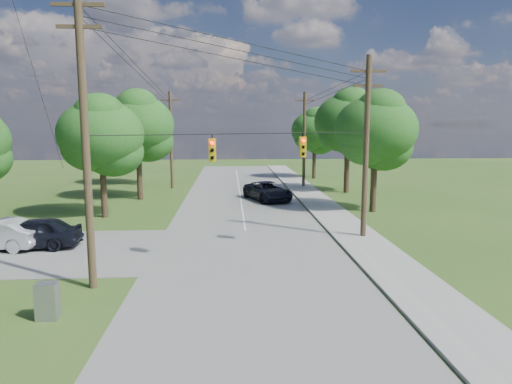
{
  "coord_description": "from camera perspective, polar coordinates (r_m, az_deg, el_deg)",
  "views": [
    {
      "loc": [
        1.05,
        -17.92,
        6.63
      ],
      "look_at": [
        2.37,
        5.0,
        3.23
      ],
      "focal_mm": 32.0,
      "sensor_mm": 36.0,
      "label": 1
    }
  ],
  "objects": [
    {
      "name": "pole_north_w",
      "position": [
        48.32,
        -10.56,
        6.5
      ],
      "size": [
        2.0,
        0.32,
        10.0
      ],
      "color": "#4D3D27",
      "rests_on": "ground"
    },
    {
      "name": "tree_e_near",
      "position": [
        35.64,
        14.72,
        7.54
      ],
      "size": [
        6.2,
        6.2,
        8.81
      ],
      "color": "#473523",
      "rests_on": "ground"
    },
    {
      "name": "tree_e_mid",
      "position": [
        45.39,
        11.44,
        8.61
      ],
      "size": [
        6.6,
        6.6,
        9.64
      ],
      "color": "#473523",
      "rests_on": "ground"
    },
    {
      "name": "tree_w_near",
      "position": [
        34.15,
        -18.81,
        6.79
      ],
      "size": [
        6.0,
        6.0,
        8.4
      ],
      "color": "#473523",
      "rests_on": "ground"
    },
    {
      "name": "traffic_signals",
      "position": [
        22.43,
        0.55,
        5.53
      ],
      "size": [
        4.91,
        3.27,
        1.05
      ],
      "color": "#DCB90C",
      "rests_on": "ground"
    },
    {
      "name": "tree_w_far",
      "position": [
        51.9,
        -14.6,
        7.73
      ],
      "size": [
        6.0,
        6.0,
        8.73
      ],
      "color": "#473523",
      "rests_on": "ground"
    },
    {
      "name": "control_cabinet",
      "position": [
        17.55,
        -24.63,
        -12.31
      ],
      "size": [
        0.71,
        0.52,
        1.29
      ],
      "primitive_type": "cube",
      "rotation": [
        0.0,
        0.0,
        0.0
      ],
      "color": "gray",
      "rests_on": "ground"
    },
    {
      "name": "tree_w_mid",
      "position": [
        41.7,
        -14.58,
        8.09
      ],
      "size": [
        6.4,
        6.4,
        9.22
      ],
      "color": "#473523",
      "rests_on": "ground"
    },
    {
      "name": "ground",
      "position": [
        19.13,
        -6.39,
        -11.9
      ],
      "size": [
        140.0,
        140.0,
        0.0
      ],
      "primitive_type": "plane",
      "color": "#2F521B",
      "rests_on": "ground"
    },
    {
      "name": "car_cross_dark",
      "position": [
        27.33,
        -26.08,
        -4.61
      ],
      "size": [
        5.0,
        2.18,
        1.68
      ],
      "primitive_type": "imported",
      "rotation": [
        0.0,
        0.0,
        -1.53
      ],
      "color": "black",
      "rests_on": "cross_road"
    },
    {
      "name": "car_main_north",
      "position": [
        40.09,
        1.46,
        0.12
      ],
      "size": [
        4.52,
        6.41,
        1.62
      ],
      "primitive_type": "imported",
      "rotation": [
        0.0,
        0.0,
        0.35
      ],
      "color": "black",
      "rests_on": "main_road"
    },
    {
      "name": "pole_sw",
      "position": [
        19.18,
        -20.59,
        6.69
      ],
      "size": [
        2.0,
        0.32,
        12.0
      ],
      "color": "#4D3D27",
      "rests_on": "ground"
    },
    {
      "name": "power_lines",
      "position": [
        29.57,
        -2.49,
        13.31
      ],
      "size": [
        13.93,
        29.62,
        4.93
      ],
      "color": "black",
      "rests_on": "ground"
    },
    {
      "name": "pole_north_e",
      "position": [
        48.58,
        6.04,
        6.61
      ],
      "size": [
        2.0,
        0.32,
        10.0
      ],
      "color": "#4D3D27",
      "rests_on": "ground"
    },
    {
      "name": "main_road",
      "position": [
        23.87,
        -0.91,
        -7.66
      ],
      "size": [
        10.0,
        100.0,
        0.03
      ],
      "primitive_type": "cube",
      "color": "gray",
      "rests_on": "ground"
    },
    {
      "name": "pole_ne",
      "position": [
        27.11,
        13.6,
        5.73
      ],
      "size": [
        2.0,
        0.32,
        10.5
      ],
      "color": "#4D3D27",
      "rests_on": "ground"
    },
    {
      "name": "tree_e_far",
      "position": [
        56.89,
        7.35,
        7.64
      ],
      "size": [
        5.8,
        5.8,
        8.32
      ],
      "color": "#473523",
      "rests_on": "ground"
    },
    {
      "name": "sidewalk_east",
      "position": [
        25.04,
        14.72,
        -7.07
      ],
      "size": [
        2.6,
        100.0,
        0.12
      ],
      "primitive_type": "cube",
      "color": "#A4A29A",
      "rests_on": "ground"
    }
  ]
}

